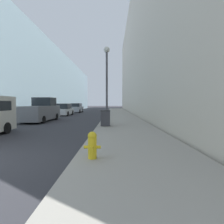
{
  "coord_description": "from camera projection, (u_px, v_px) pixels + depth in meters",
  "views": [
    {
      "loc": [
        4.55,
        -4.27,
        1.73
      ],
      "look_at": [
        4.32,
        17.73,
        0.59
      ],
      "focal_mm": 28.0,
      "sensor_mm": 36.0,
      "label": 1
    }
  ],
  "objects": [
    {
      "name": "sidewalk_right",
      "position": [
        120.0,
        116.0,
        22.31
      ],
      "size": [
        3.96,
        60.0,
        0.14
      ],
      "color": "#9E998E",
      "rests_on": "ground"
    },
    {
      "name": "building_left_glass",
      "position": [
        27.0,
        82.0,
        30.19
      ],
      "size": [
        12.0,
        60.0,
        10.79
      ],
      "color": "#99B7C6",
      "rests_on": "ground"
    },
    {
      "name": "building_right_stone",
      "position": [
        166.0,
        54.0,
        29.7
      ],
      "size": [
        12.0,
        60.0,
        20.22
      ],
      "color": "beige",
      "rests_on": "ground"
    },
    {
      "name": "fire_hydrant",
      "position": [
        92.0,
        144.0,
        4.98
      ],
      "size": [
        0.49,
        0.37,
        0.77
      ],
      "color": "yellow",
      "rests_on": "sidewalk_right"
    },
    {
      "name": "trash_bin",
      "position": [
        105.0,
        118.0,
        12.06
      ],
      "size": [
        0.65,
        0.66,
        1.11
      ],
      "color": "#3D3D42",
      "rests_on": "sidewalk_right"
    },
    {
      "name": "lamppost",
      "position": [
        107.0,
        76.0,
        13.91
      ],
      "size": [
        0.48,
        0.48,
        6.05
      ],
      "color": "#4C4C51",
      "rests_on": "sidewalk_right"
    },
    {
      "name": "pickup_truck",
      "position": [
        41.0,
        111.0,
        16.62
      ],
      "size": [
        2.06,
        5.52,
        2.27
      ],
      "color": "slate",
      "rests_on": "ground"
    },
    {
      "name": "parked_sedan_near",
      "position": [
        64.0,
        110.0,
        24.34
      ],
      "size": [
        1.9,
        4.39,
        1.65
      ],
      "color": "silver",
      "rests_on": "ground"
    },
    {
      "name": "parked_sedan_far",
      "position": [
        76.0,
        108.0,
        32.22
      ],
      "size": [
        1.89,
        4.73,
        1.68
      ],
      "color": "#A3A8B2",
      "rests_on": "ground"
    }
  ]
}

